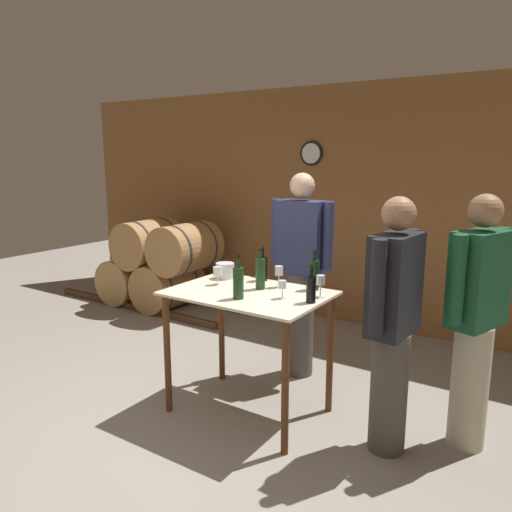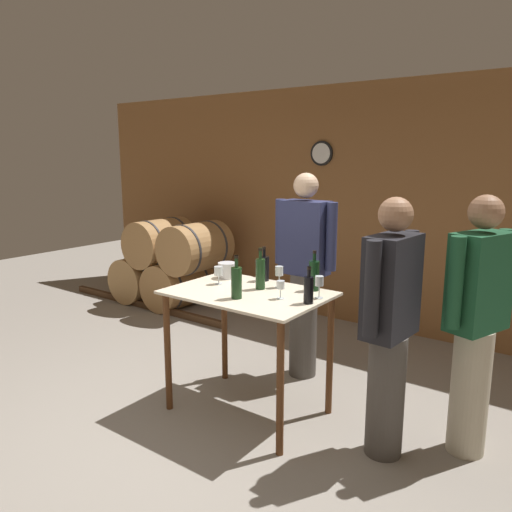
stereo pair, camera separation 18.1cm
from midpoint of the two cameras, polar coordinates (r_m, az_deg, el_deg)
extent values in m
plane|color=gray|center=(3.69, -9.22, -20.10)|extent=(14.00, 14.00, 0.00)
cube|color=brown|center=(5.71, 10.90, 5.48)|extent=(8.40, 0.05, 2.70)
cylinder|color=black|center=(5.90, 5.46, 11.60)|extent=(0.28, 0.03, 0.28)
cylinder|color=white|center=(5.89, 5.40, 11.61)|extent=(0.23, 0.01, 0.23)
cube|color=#4C331E|center=(6.56, -14.66, -5.61)|extent=(2.70, 0.06, 0.08)
cube|color=#4C331E|center=(6.98, -10.82, -4.41)|extent=(2.70, 0.06, 0.08)
cylinder|color=tan|center=(6.92, -14.59, -2.48)|extent=(0.60, 0.79, 0.60)
cylinder|color=#38383D|center=(6.77, -16.07, -2.87)|extent=(0.62, 0.03, 0.62)
cylinder|color=#38383D|center=(7.08, -13.17, -2.11)|extent=(0.62, 0.03, 0.62)
cylinder|color=#AD7F4C|center=(6.48, -10.84, -3.26)|extent=(0.60, 0.79, 0.60)
cylinder|color=#38383D|center=(6.32, -12.33, -3.71)|extent=(0.62, 0.03, 0.62)
cylinder|color=#38383D|center=(6.64, -9.42, -2.84)|extent=(0.62, 0.03, 0.62)
cylinder|color=#AD7F4C|center=(6.59, -12.97, 1.44)|extent=(0.60, 0.79, 0.60)
cylinder|color=#38383D|center=(6.43, -14.49, 1.13)|extent=(0.62, 0.03, 0.62)
cylinder|color=#38383D|center=(6.75, -11.52, 1.74)|extent=(0.62, 0.03, 0.62)
cylinder|color=#AD7F4C|center=(6.16, -8.91, 0.90)|extent=(0.60, 0.79, 0.60)
cylinder|color=#38383D|center=(5.99, -10.42, 0.55)|extent=(0.62, 0.03, 0.62)
cylinder|color=#38383D|center=(6.33, -7.47, 1.23)|extent=(0.62, 0.03, 0.62)
cube|color=beige|center=(3.65, -2.29, -4.27)|extent=(1.14, 0.79, 0.02)
cylinder|color=#593319|center=(3.88, -11.44, -10.91)|extent=(0.05, 0.05, 0.92)
cylinder|color=#593319|center=(3.30, 1.74, -14.87)|extent=(0.05, 0.05, 0.92)
cylinder|color=#593319|center=(4.35, -5.16, -8.25)|extent=(0.05, 0.05, 0.92)
cylinder|color=#593319|center=(3.83, 7.11, -11.05)|extent=(0.05, 0.05, 0.92)
cylinder|color=black|center=(3.95, -0.57, -1.44)|extent=(0.08, 0.08, 0.20)
cylinder|color=black|center=(3.92, -0.57, 0.51)|extent=(0.02, 0.02, 0.08)
cylinder|color=black|center=(3.92, -0.57, 0.93)|extent=(0.03, 0.03, 0.02)
cylinder|color=#193819|center=(3.70, -0.90, -2.08)|extent=(0.07, 0.07, 0.23)
cylinder|color=#193819|center=(3.66, -0.90, 0.28)|extent=(0.02, 0.02, 0.08)
cylinder|color=black|center=(3.66, -0.91, 0.77)|extent=(0.03, 0.03, 0.02)
cylinder|color=#193819|center=(3.46, -3.54, -3.13)|extent=(0.08, 0.08, 0.22)
cylinder|color=#193819|center=(3.42, -3.57, -0.66)|extent=(0.02, 0.02, 0.08)
cylinder|color=black|center=(3.42, -3.57, -0.13)|extent=(0.03, 0.03, 0.02)
cylinder|color=black|center=(3.70, 5.24, -2.20)|extent=(0.08, 0.08, 0.22)
cylinder|color=black|center=(3.66, 5.29, 0.07)|extent=(0.02, 0.02, 0.08)
cylinder|color=black|center=(3.66, 5.29, 0.53)|extent=(0.03, 0.03, 0.02)
cylinder|color=black|center=(3.37, 4.78, -3.85)|extent=(0.07, 0.07, 0.18)
cylinder|color=black|center=(3.34, 4.82, -1.75)|extent=(0.02, 0.02, 0.07)
cylinder|color=black|center=(3.34, 4.82, -1.32)|extent=(0.03, 0.03, 0.02)
cylinder|color=silver|center=(3.87, -5.73, -3.24)|extent=(0.06, 0.06, 0.00)
cylinder|color=silver|center=(3.86, -5.74, -2.73)|extent=(0.01, 0.01, 0.07)
cylinder|color=silver|center=(3.84, -5.76, -1.75)|extent=(0.07, 0.07, 0.07)
cylinder|color=silver|center=(3.77, 1.24, -3.56)|extent=(0.06, 0.06, 0.00)
cylinder|color=silver|center=(3.76, 1.25, -2.87)|extent=(0.01, 0.01, 0.09)
cylinder|color=silver|center=(3.74, 1.25, -1.69)|extent=(0.06, 0.06, 0.07)
cylinder|color=silver|center=(3.48, 1.53, -4.84)|extent=(0.06, 0.06, 0.00)
cylinder|color=silver|center=(3.47, 1.53, -4.26)|extent=(0.01, 0.01, 0.07)
cylinder|color=silver|center=(3.46, 1.54, -3.27)|extent=(0.06, 0.06, 0.06)
cylinder|color=silver|center=(3.53, 5.89, -4.69)|extent=(0.06, 0.06, 0.00)
cylinder|color=silver|center=(3.52, 5.91, -3.98)|extent=(0.01, 0.01, 0.09)
cylinder|color=silver|center=(3.50, 5.93, -2.77)|extent=(0.06, 0.06, 0.07)
cylinder|color=silver|center=(4.04, -4.84, -1.68)|extent=(0.15, 0.15, 0.13)
cylinder|color=#B7AD93|center=(3.65, 21.89, -13.67)|extent=(0.24, 0.24, 0.85)
cube|color=#194C2D|center=(3.42, 22.80, -2.46)|extent=(0.34, 0.45, 0.62)
sphere|color=#9E7051|center=(3.35, 23.37, 4.77)|extent=(0.21, 0.21, 0.21)
cylinder|color=#194C2D|center=(3.63, 24.87, -1.37)|extent=(0.09, 0.09, 0.56)
cylinder|color=#194C2D|center=(3.20, 20.54, -2.61)|extent=(0.09, 0.09, 0.56)
cylinder|color=#4C4742|center=(3.46, 13.43, -14.92)|extent=(0.24, 0.24, 0.81)
cube|color=black|center=(3.20, 14.03, -3.19)|extent=(0.25, 0.42, 0.64)
sphere|color=#9E7051|center=(3.12, 14.42, 4.72)|extent=(0.21, 0.21, 0.21)
cylinder|color=black|center=(3.42, 15.80, -1.81)|extent=(0.09, 0.09, 0.57)
cylinder|color=black|center=(2.98, 12.05, -3.58)|extent=(0.09, 0.09, 0.57)
cylinder|color=#4C4742|center=(4.44, 3.85, -7.77)|extent=(0.24, 0.24, 0.92)
cube|color=navy|center=(4.25, 3.99, 2.15)|extent=(0.40, 0.22, 0.63)
sphere|color=beige|center=(4.20, 4.08, 8.05)|extent=(0.21, 0.21, 0.21)
cylinder|color=navy|center=(4.13, 7.02, 2.26)|extent=(0.09, 0.09, 0.56)
cylinder|color=navy|center=(4.37, 1.14, 2.85)|extent=(0.09, 0.09, 0.56)
camera|label=1|loc=(0.09, -91.41, -0.29)|focal=35.00mm
camera|label=2|loc=(0.09, 88.59, 0.29)|focal=35.00mm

